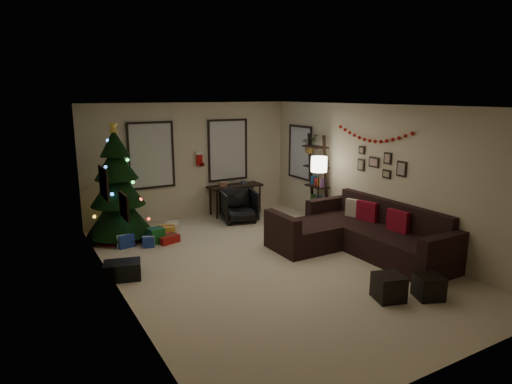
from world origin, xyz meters
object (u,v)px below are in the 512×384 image
christmas_tree (118,191)px  desk_chair (239,206)px  sofa (359,235)px  bookshelf (318,180)px  desk (235,188)px

christmas_tree → desk_chair: (2.68, -0.08, -0.63)m
sofa → bookshelf: bookshelf is taller
sofa → bookshelf: 2.11m
sofa → bookshelf: (0.50, 1.94, 0.67)m
christmas_tree → desk: bearing=11.0°
christmas_tree → desk_chair: size_ratio=3.29×
desk → desk_chair: bearing=-110.9°
sofa → desk_chair: (-1.03, 2.88, 0.06)m
desk_chair → bookshelf: bearing=-18.3°
christmas_tree → sofa: 4.79m
christmas_tree → desk: size_ratio=1.82×
christmas_tree → desk_chair: christmas_tree is taller
desk → bookshelf: (1.28, -1.59, 0.34)m
bookshelf → desk: bearing=128.8°
christmas_tree → desk: christmas_tree is taller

